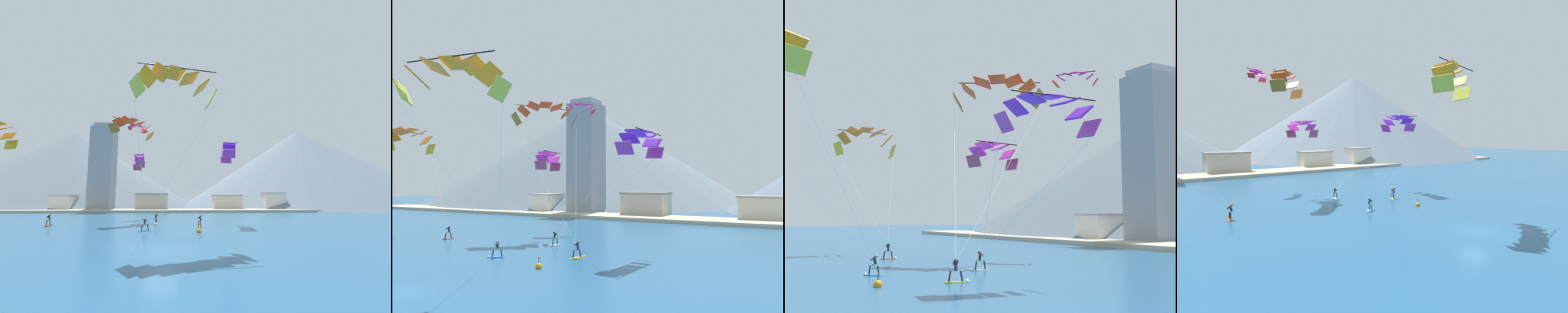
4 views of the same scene
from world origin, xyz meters
The scene contains 17 objects.
kitesurfer_near_lead centered at (-17.03, 18.52, 0.54)m, with size 0.64×1.77×1.78m.
kitesurfer_near_trail centered at (4.08, 16.01, 0.51)m, with size 1.00×1.77×1.72m.
kitesurfer_mid_center centered at (-3.01, 12.22, 0.45)m, with size 1.65×1.33×1.65m.
kitesurfer_far_left centered at (-2.37, 20.93, 0.50)m, with size 0.58×1.75×1.72m.
parafoil_kite_near_lead centered at (-25.49, 18.21, 13.49)m, with size 9.78×7.29×13.50m.
parafoil_kite_near_trail centered at (-7.43, 25.82, 16.67)m, with size 14.78×14.18×16.68m.
parafoil_kite_mid_center centered at (0.88, 3.61, 14.87)m, with size 8.37×11.27×14.92m.
parafoil_kite_far_left centered at (8.78, 20.11, 11.29)m, with size 12.11×7.26×11.01m.
parafoil_kite_distant_high_outer centered at (-8.22, 36.03, 19.33)m, with size 4.10×4.33×1.70m.
parafoil_kite_distant_low_drift centered at (-5.85, 24.39, 10.27)m, with size 2.79×5.57×2.41m.
race_marker_buoy centered at (3.56, 10.58, 0.16)m, with size 0.56×0.56×1.02m.
shoreline_strip centered at (0.00, 57.16, 0.35)m, with size 180.00×10.00×0.70m, color #BCAD8E.
shore_building_harbour_front centered at (15.55, 61.85, 2.46)m, with size 9.23×4.88×4.89m.
shore_building_promenade_mid centered at (-34.18, 62.02, 2.41)m, with size 5.96×7.20×4.79m.
shore_building_quay_west centered at (-7.66, 61.69, 2.69)m, with size 9.72×6.14×5.35m.
highrise_tower centered at (-23.62, 63.55, 13.56)m, with size 7.00×7.00×27.53m.
mountain_peak_west_ridge centered at (-53.27, 114.75, 18.91)m, with size 121.33×121.33×37.82m.
Camera 2 is at (23.41, -14.89, 6.84)m, focal length 35.00 mm.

